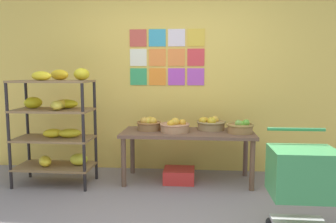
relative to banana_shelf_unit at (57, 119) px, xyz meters
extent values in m
cube|color=#E6BE52|center=(1.33, 0.75, 0.60)|extent=(5.14, 0.06, 2.81)
cube|color=#C84B3E|center=(0.88, 0.72, 1.02)|extent=(0.23, 0.01, 0.23)
cube|color=#389DBB|center=(1.14, 0.72, 1.02)|extent=(0.23, 0.01, 0.23)
cube|color=silver|center=(1.40, 0.72, 1.02)|extent=(0.23, 0.01, 0.23)
cube|color=gold|center=(1.66, 0.72, 1.02)|extent=(0.23, 0.01, 0.23)
cube|color=white|center=(0.88, 0.72, 0.76)|extent=(0.23, 0.01, 0.23)
cube|color=orange|center=(1.14, 0.72, 0.76)|extent=(0.23, 0.01, 0.23)
cube|color=orange|center=(1.40, 0.72, 0.76)|extent=(0.23, 0.01, 0.23)
cube|color=#DD3B40|center=(1.66, 0.72, 0.76)|extent=(0.23, 0.01, 0.23)
cube|color=#359F5C|center=(0.88, 0.72, 0.49)|extent=(0.23, 0.01, 0.23)
cube|color=orange|center=(1.14, 0.72, 0.49)|extent=(0.23, 0.01, 0.23)
cube|color=#B045B9|center=(1.40, 0.72, 0.49)|extent=(0.23, 0.01, 0.23)
cube|color=#B049B6|center=(1.66, 0.72, 0.49)|extent=(0.23, 0.01, 0.23)
cylinder|color=black|center=(-0.48, -0.23, -0.17)|extent=(0.04, 0.04, 1.27)
cylinder|color=black|center=(0.41, -0.23, -0.17)|extent=(0.04, 0.04, 1.27)
cylinder|color=black|center=(-0.48, 0.21, -0.17)|extent=(0.04, 0.04, 1.27)
cylinder|color=black|center=(0.41, 0.21, -0.17)|extent=(0.04, 0.04, 1.27)
cube|color=olive|center=(-0.04, -0.01, -0.59)|extent=(0.93, 0.48, 0.03)
ellipsoid|color=yellow|center=(-0.14, -0.06, -0.51)|extent=(0.25, 0.28, 0.13)
ellipsoid|color=yellow|center=(0.25, 0.02, -0.50)|extent=(0.22, 0.17, 0.14)
cube|color=olive|center=(-0.04, -0.01, -0.24)|extent=(0.93, 0.48, 0.02)
ellipsoid|color=yellow|center=(-0.05, -0.01, -0.18)|extent=(0.27, 0.22, 0.11)
ellipsoid|color=gold|center=(0.15, 0.00, -0.18)|extent=(0.30, 0.23, 0.11)
cube|color=olive|center=(-0.04, -0.01, 0.10)|extent=(0.93, 0.48, 0.02)
ellipsoid|color=gold|center=(0.06, -0.12, 0.17)|extent=(0.24, 0.27, 0.11)
ellipsoid|color=yellow|center=(0.05, 0.02, 0.17)|extent=(0.14, 0.30, 0.11)
ellipsoid|color=yellow|center=(-0.32, 0.06, 0.19)|extent=(0.26, 0.27, 0.14)
ellipsoid|color=yellow|center=(0.08, 0.09, 0.17)|extent=(0.30, 0.18, 0.11)
cube|color=olive|center=(-0.04, -0.01, 0.45)|extent=(0.93, 0.48, 0.02)
ellipsoid|color=gold|center=(0.31, 0.05, 0.53)|extent=(0.21, 0.24, 0.14)
ellipsoid|color=yellow|center=(0.02, 0.09, 0.53)|extent=(0.32, 0.25, 0.13)
ellipsoid|color=yellow|center=(-0.10, -0.15, 0.52)|extent=(0.30, 0.21, 0.11)
cube|color=brown|center=(1.57, 0.23, -0.19)|extent=(1.63, 0.67, 0.04)
cylinder|color=brown|center=(0.82, -0.04, -0.51)|extent=(0.06, 0.06, 0.59)
cylinder|color=brown|center=(2.33, -0.04, -0.51)|extent=(0.06, 0.06, 0.59)
cylinder|color=brown|center=(0.82, 0.51, -0.51)|extent=(0.06, 0.06, 0.59)
cylinder|color=brown|center=(2.33, 0.51, -0.51)|extent=(0.06, 0.06, 0.59)
cylinder|color=olive|center=(1.08, 0.29, -0.13)|extent=(0.29, 0.29, 0.10)
torus|color=#976334|center=(1.08, 0.29, -0.08)|extent=(0.31, 0.31, 0.02)
sphere|color=gold|center=(1.14, 0.24, -0.05)|extent=(0.10, 0.10, 0.10)
sphere|color=gold|center=(1.01, 0.34, -0.06)|extent=(0.08, 0.08, 0.08)
sphere|color=gold|center=(1.08, 0.29, -0.06)|extent=(0.11, 0.11, 0.11)
sphere|color=gold|center=(1.09, 0.32, -0.05)|extent=(0.10, 0.10, 0.10)
sphere|color=gold|center=(1.02, 0.31, -0.06)|extent=(0.10, 0.10, 0.10)
sphere|color=gold|center=(1.11, 0.26, -0.07)|extent=(0.10, 0.10, 0.10)
cylinder|color=#9B7B4F|center=(1.87, 0.39, -0.12)|extent=(0.34, 0.34, 0.10)
torus|color=#997F4B|center=(1.87, 0.39, -0.08)|extent=(0.37, 0.37, 0.03)
sphere|color=gold|center=(1.76, 0.36, -0.05)|extent=(0.09, 0.09, 0.09)
sphere|color=gold|center=(1.75, 0.41, -0.06)|extent=(0.08, 0.08, 0.08)
sphere|color=gold|center=(1.92, 0.46, -0.05)|extent=(0.09, 0.09, 0.09)
sphere|color=gold|center=(1.80, 0.43, -0.06)|extent=(0.08, 0.08, 0.08)
sphere|color=gold|center=(1.87, 0.33, -0.06)|extent=(0.11, 0.11, 0.11)
cylinder|color=tan|center=(1.42, 0.19, -0.13)|extent=(0.35, 0.35, 0.10)
torus|color=tan|center=(1.42, 0.19, -0.08)|extent=(0.37, 0.37, 0.02)
sphere|color=gold|center=(1.37, 0.12, -0.06)|extent=(0.08, 0.08, 0.08)
sphere|color=gold|center=(1.51, 0.21, -0.06)|extent=(0.09, 0.09, 0.09)
sphere|color=gold|center=(1.39, 0.17, -0.06)|extent=(0.09, 0.09, 0.09)
sphere|color=gold|center=(1.41, 0.19, -0.07)|extent=(0.10, 0.10, 0.10)
sphere|color=gold|center=(1.42, 0.21, -0.07)|extent=(0.09, 0.09, 0.09)
sphere|color=gold|center=(1.42, 0.19, -0.05)|extent=(0.11, 0.11, 0.11)
cylinder|color=#9D7241|center=(2.21, 0.19, -0.12)|extent=(0.30, 0.30, 0.10)
torus|color=olive|center=(2.21, 0.19, -0.07)|extent=(0.33, 0.33, 0.03)
sphere|color=#7CAD47|center=(2.19, 0.19, -0.06)|extent=(0.08, 0.08, 0.08)
sphere|color=#75B33A|center=(2.22, 0.19, -0.07)|extent=(0.08, 0.08, 0.08)
sphere|color=#67AF35|center=(2.28, 0.19, -0.05)|extent=(0.09, 0.09, 0.09)
cube|color=red|center=(1.47, 0.19, -0.73)|extent=(0.38, 0.34, 0.17)
sphere|color=black|center=(2.35, -0.95, -0.77)|extent=(0.08, 0.08, 0.08)
cube|color=#358449|center=(2.56, -1.11, -0.26)|extent=(0.52, 0.42, 0.40)
cylinder|color=#358449|center=(2.56, -0.87, 0.06)|extent=(0.50, 0.03, 0.03)
camera|label=1|loc=(1.69, -3.86, 0.57)|focal=35.83mm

